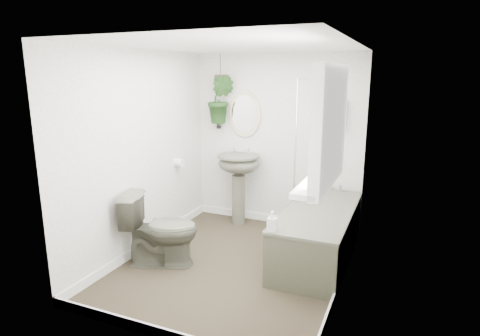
% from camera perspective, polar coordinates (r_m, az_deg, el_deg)
% --- Properties ---
extents(floor, '(2.30, 2.80, 0.02)m').
position_cam_1_polar(floor, '(4.52, -0.77, -13.61)').
color(floor, '#2D291B').
rests_on(floor, ground).
extents(ceiling, '(2.30, 2.80, 0.02)m').
position_cam_1_polar(ceiling, '(4.04, -0.87, 17.19)').
color(ceiling, white).
rests_on(ceiling, ground).
extents(wall_back, '(2.30, 0.02, 2.30)m').
position_cam_1_polar(wall_back, '(5.43, 5.23, 3.83)').
color(wall_back, white).
rests_on(wall_back, ground).
extents(wall_front, '(2.30, 0.02, 2.30)m').
position_cam_1_polar(wall_front, '(2.94, -12.03, -4.49)').
color(wall_front, white).
rests_on(wall_front, ground).
extents(wall_left, '(0.02, 2.80, 2.30)m').
position_cam_1_polar(wall_left, '(4.71, -13.84, 2.06)').
color(wall_left, white).
rests_on(wall_left, ground).
extents(wall_right, '(0.02, 2.80, 2.30)m').
position_cam_1_polar(wall_right, '(3.82, 15.31, -0.57)').
color(wall_right, white).
rests_on(wall_right, ground).
extents(skirting, '(2.30, 2.80, 0.10)m').
position_cam_1_polar(skirting, '(4.49, -0.77, -12.93)').
color(skirting, white).
rests_on(skirting, floor).
extents(bathtub, '(0.72, 1.72, 0.58)m').
position_cam_1_polar(bathtub, '(4.61, 11.06, -9.21)').
color(bathtub, '#505042').
rests_on(bathtub, floor).
extents(bath_screen, '(0.04, 0.72, 1.40)m').
position_cam_1_polar(bath_screen, '(4.88, 9.00, 4.21)').
color(bath_screen, silver).
rests_on(bath_screen, bathtub).
extents(shower_box, '(0.20, 0.10, 0.35)m').
position_cam_1_polar(shower_box, '(5.12, 13.69, 7.47)').
color(shower_box, white).
rests_on(shower_box, wall_back).
extents(oval_mirror, '(0.46, 0.03, 0.62)m').
position_cam_1_polar(oval_mirror, '(5.50, 0.67, 7.68)').
color(oval_mirror, beige).
rests_on(oval_mirror, wall_back).
extents(wall_sconce, '(0.04, 0.04, 0.22)m').
position_cam_1_polar(wall_sconce, '(5.66, -3.15, 6.80)').
color(wall_sconce, black).
rests_on(wall_sconce, wall_back).
extents(toilet_roll_holder, '(0.11, 0.11, 0.11)m').
position_cam_1_polar(toilet_roll_holder, '(5.29, -8.66, 0.73)').
color(toilet_roll_holder, white).
rests_on(toilet_roll_holder, wall_left).
extents(window_recess, '(0.08, 1.00, 0.90)m').
position_cam_1_polar(window_recess, '(3.06, 12.72, 5.78)').
color(window_recess, white).
rests_on(window_recess, wall_right).
extents(window_sill, '(0.18, 1.00, 0.04)m').
position_cam_1_polar(window_sill, '(3.15, 11.08, -1.71)').
color(window_sill, white).
rests_on(window_sill, wall_right).
extents(window_blinds, '(0.01, 0.86, 0.76)m').
position_cam_1_polar(window_blinds, '(3.07, 11.89, 5.84)').
color(window_blinds, white).
rests_on(window_blinds, wall_right).
extents(toilet, '(0.89, 0.69, 0.80)m').
position_cam_1_polar(toilet, '(4.45, -11.23, -8.50)').
color(toilet, '#505042').
rests_on(toilet, floor).
extents(pedestal_sink, '(0.64, 0.57, 0.98)m').
position_cam_1_polar(pedestal_sink, '(5.49, -0.22, -3.08)').
color(pedestal_sink, '#505042').
rests_on(pedestal_sink, floor).
extents(sill_plant, '(0.27, 0.25, 0.25)m').
position_cam_1_polar(sill_plant, '(3.41, 12.49, 1.79)').
color(sill_plant, black).
rests_on(sill_plant, window_sill).
extents(hanging_plant, '(0.39, 0.33, 0.65)m').
position_cam_1_polar(hanging_plant, '(5.50, -2.77, 9.73)').
color(hanging_plant, black).
rests_on(hanging_plant, ceiling).
extents(soap_bottle, '(0.10, 0.10, 0.19)m').
position_cam_1_polar(soap_bottle, '(3.82, 4.59, -7.54)').
color(soap_bottle, black).
rests_on(soap_bottle, bathtub).
extents(hanging_pot, '(0.16, 0.16, 0.12)m').
position_cam_1_polar(hanging_pot, '(5.49, -2.81, 12.50)').
color(hanging_pot, '#40322A').
rests_on(hanging_pot, ceiling).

